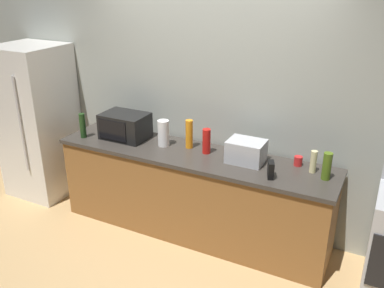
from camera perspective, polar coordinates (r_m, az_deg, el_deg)
name	(u,v)px	position (r m, az deg, el deg)	size (l,w,h in m)	color
ground_plane	(174,251)	(4.25, -2.51, -14.44)	(8.00, 8.00, 0.00)	tan
back_wall	(210,99)	(4.28, 2.49, 6.22)	(6.40, 0.10, 2.70)	#9EA399
counter_run	(192,193)	(4.30, 0.00, -6.76)	(2.84, 0.64, 0.90)	brown
refrigerator	(38,122)	(5.28, -20.31, 2.89)	(0.72, 0.73, 1.80)	white
microwave	(125,126)	(4.48, -9.15, 2.46)	(0.48, 0.35, 0.27)	black
toaster_oven	(246,151)	(3.91, 7.42, -1.00)	(0.34, 0.26, 0.21)	#B7BABF
paper_towel_roll	(163,133)	(4.24, -3.92, 1.50)	(0.12, 0.12, 0.27)	white
cordless_phone	(271,170)	(3.66, 10.72, -3.48)	(0.05, 0.11, 0.15)	black
bottle_hand_soap	(313,162)	(3.83, 16.27, -2.34)	(0.06, 0.06, 0.20)	beige
bottle_hot_sauce	(206,141)	(4.06, 1.99, 0.39)	(0.08, 0.08, 0.25)	red
bottle_wine	(83,126)	(4.59, -14.74, 2.45)	(0.06, 0.06, 0.27)	#1E3F19
bottle_dish_soap	(189,134)	(4.17, -0.39, 1.37)	(0.07, 0.07, 0.29)	orange
bottle_olive_oil	(327,166)	(3.73, 17.97, -2.90)	(0.08, 0.08, 0.24)	#4C6B19
mug_red	(298,161)	(3.95, 14.32, -2.26)	(0.08, 0.08, 0.09)	red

